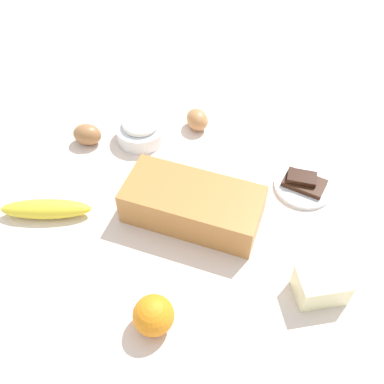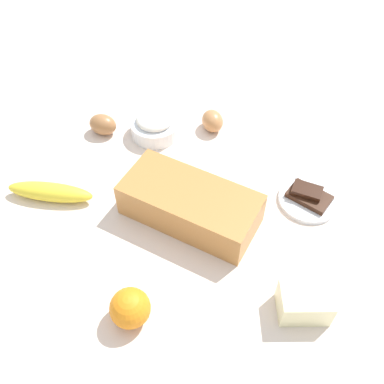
% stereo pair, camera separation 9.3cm
% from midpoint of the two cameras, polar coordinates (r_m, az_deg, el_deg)
% --- Properties ---
extents(ground_plane, '(2.40, 2.40, 0.02)m').
position_cam_midpoint_polar(ground_plane, '(0.97, 2.75, -2.09)').
color(ground_plane, beige).
extents(loaf_pan, '(0.29, 0.16, 0.08)m').
position_cam_midpoint_polar(loaf_pan, '(0.91, 2.69, -1.72)').
color(loaf_pan, '#B77A3D').
rests_on(loaf_pan, ground_plane).
extents(flour_bowl, '(0.12, 0.12, 0.06)m').
position_cam_midpoint_polar(flour_bowl, '(1.10, -2.36, 8.54)').
color(flour_bowl, white).
rests_on(flour_bowl, ground_plane).
extents(banana, '(0.20, 0.08, 0.04)m').
position_cam_midpoint_polar(banana, '(0.99, -15.31, -0.15)').
color(banana, yellow).
rests_on(banana, ground_plane).
extents(orange_fruit, '(0.07, 0.07, 0.07)m').
position_cam_midpoint_polar(orange_fruit, '(0.79, -4.57, -14.94)').
color(orange_fruit, orange).
rests_on(orange_fruit, ground_plane).
extents(butter_block, '(0.11, 0.09, 0.06)m').
position_cam_midpoint_polar(butter_block, '(0.84, 17.52, -13.66)').
color(butter_block, '#F4EDB2').
rests_on(butter_block, ground_plane).
extents(egg_near_butter, '(0.07, 0.05, 0.05)m').
position_cam_midpoint_polar(egg_near_butter, '(1.12, -9.09, 8.48)').
color(egg_near_butter, '#A16C41').
rests_on(egg_near_butter, ground_plane).
extents(egg_beside_bowl, '(0.08, 0.08, 0.05)m').
position_cam_midpoint_polar(egg_beside_bowl, '(1.12, 5.07, 9.01)').
color(egg_beside_bowl, '#B97E4C').
rests_on(egg_beside_bowl, ground_plane).
extents(chocolate_plate, '(0.13, 0.13, 0.03)m').
position_cam_midpoint_polar(chocolate_plate, '(1.00, 17.38, -0.88)').
color(chocolate_plate, white).
rests_on(chocolate_plate, ground_plane).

